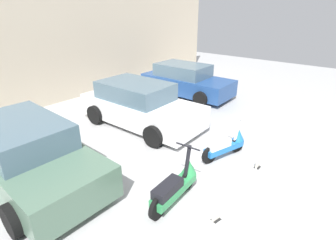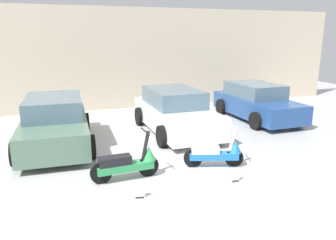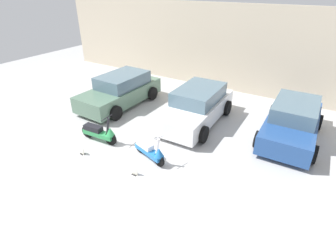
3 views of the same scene
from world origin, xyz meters
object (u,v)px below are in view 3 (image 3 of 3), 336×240
scooter_front_left (100,132)px  car_rear_center (197,106)px  car_rear_right (292,121)px  placard_near_left_scooter (82,151)px  scooter_front_right (150,150)px  placard_near_right_scooter (134,171)px  car_rear_left (121,91)px

scooter_front_left → car_rear_center: bearing=51.5°
car_rear_right → placard_near_left_scooter: bearing=-50.9°
scooter_front_right → placard_near_right_scooter: 0.86m
car_rear_center → scooter_front_left: bearing=-35.9°
car_rear_right → placard_near_right_scooter: car_rear_right is taller
car_rear_center → placard_near_left_scooter: (-2.09, -3.94, -0.53)m
car_rear_center → placard_near_left_scooter: bearing=-29.2°
scooter_front_right → car_rear_left: car_rear_left is taller
scooter_front_right → placard_near_left_scooter: bearing=-139.2°
scooter_front_right → car_rear_left: size_ratio=0.34×
scooter_front_right → placard_near_right_scooter: size_ratio=5.17×
scooter_front_left → scooter_front_right: bearing=-2.9°
scooter_front_right → placard_near_right_scooter: bearing=-71.1°
scooter_front_left → car_rear_right: 6.63m
scooter_front_left → car_rear_center: size_ratio=0.37×
scooter_front_left → car_rear_center: 3.75m
car_rear_right → placard_near_left_scooter: size_ratio=14.69×
car_rear_left → car_rear_right: 6.99m
car_rear_left → placard_near_right_scooter: (3.54, -3.59, -0.53)m
car_rear_left → placard_near_right_scooter: 5.07m
scooter_front_left → car_rear_left: car_rear_left is taller
car_rear_left → placard_near_left_scooter: car_rear_left is taller
scooter_front_right → car_rear_right: bearing=63.9°
car_rear_center → placard_near_right_scooter: size_ratio=15.33×
car_rear_right → placard_near_right_scooter: bearing=-38.0°
scooter_front_right → car_rear_right: car_rear_right is taller
scooter_front_left → car_rear_left: (-1.45, 2.79, 0.28)m
placard_near_left_scooter → car_rear_left: bearing=112.1°
placard_near_right_scooter → placard_near_left_scooter: bearing=-177.8°
scooter_front_left → scooter_front_right: (2.06, 0.04, -0.02)m
car_rear_center → placard_near_right_scooter: (-0.03, -3.87, -0.53)m
car_rear_center → placard_near_right_scooter: car_rear_center is taller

